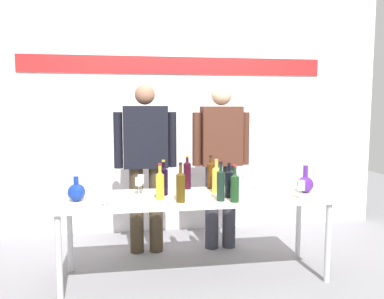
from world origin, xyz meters
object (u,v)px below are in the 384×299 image
object	(u,v)px
wine_bottle_1	(235,187)
wine_glass_left_0	(105,194)
wine_bottle_7	(211,174)
wine_glass_right_2	(257,178)
wine_bottle_0	(181,186)
presenter_left	(146,157)
wine_bottle_4	(229,183)
decanter_blue_right	(305,184)
wine_glass_right_0	(301,186)
presenter_right	(221,156)
wine_glass_right_1	(246,175)
wine_bottle_3	(160,184)
wine_bottle_8	(216,178)
wine_bottle_6	(164,180)
wine_glass_left_2	(139,182)
wine_bottle_5	(187,174)
wine_glass_left_1	(141,180)
wine_bottle_2	(221,184)
decanter_blue_left	(76,192)
display_table	(195,202)

from	to	relation	value
wine_bottle_1	wine_glass_left_0	bearing A→B (deg)	-179.75
wine_bottle_7	wine_glass_right_2	size ratio (longest dim) A/B	2.00
wine_bottle_0	presenter_left	bearing A→B (deg)	104.99
wine_bottle_0	wine_bottle_4	xyz separation A→B (m)	(0.43, 0.10, -0.01)
decanter_blue_right	wine_glass_right_0	xyz separation A→B (m)	(-0.14, -0.23, 0.03)
presenter_right	wine_glass_right_1	size ratio (longest dim) A/B	11.01
wine_bottle_0	wine_bottle_4	world-z (taller)	wine_bottle_0
wine_bottle_3	wine_glass_right_2	xyz separation A→B (m)	(0.92, 0.26, -0.02)
wine_bottle_1	wine_bottle_8	bearing A→B (deg)	101.21
wine_bottle_7	wine_glass_right_0	world-z (taller)	wine_bottle_7
decanter_blue_right	presenter_left	distance (m)	1.57
presenter_right	wine_glass_left_0	world-z (taller)	presenter_right
wine_bottle_6	wine_glass_left_2	size ratio (longest dim) A/B	2.00
wine_bottle_0	wine_bottle_6	xyz separation A→B (m)	(-0.11, 0.28, -0.00)
wine_bottle_5	wine_glass_right_2	size ratio (longest dim) A/B	2.01
wine_glass_right_0	wine_bottle_7	bearing A→B (deg)	140.30
presenter_right	wine_glass_left_1	size ratio (longest dim) A/B	10.64
presenter_left	wine_bottle_6	world-z (taller)	presenter_left
wine_bottle_2	decanter_blue_right	bearing A→B (deg)	12.64
decanter_blue_right	wine_bottle_8	world-z (taller)	wine_bottle_8
presenter_right	wine_bottle_1	size ratio (longest dim) A/B	5.69
wine_bottle_1	wine_bottle_2	size ratio (longest dim) A/B	0.94
wine_bottle_8	wine_glass_right_2	size ratio (longest dim) A/B	1.93
wine_glass_right_0	wine_glass_right_1	bearing A→B (deg)	119.12
presenter_right	wine_glass_right_2	xyz separation A→B (m)	(0.22, -0.52, -0.15)
wine_bottle_0	wine_glass_left_2	world-z (taller)	wine_bottle_0
decanter_blue_left	wine_bottle_6	xyz separation A→B (m)	(0.72, 0.10, 0.06)
wine_bottle_6	wine_bottle_4	bearing A→B (deg)	-18.37
decanter_blue_left	wine_glass_right_2	bearing A→B (deg)	7.10
wine_bottle_4	presenter_right	bearing A→B (deg)	81.52
wine_bottle_3	wine_glass_left_0	size ratio (longest dim) A/B	2.11
wine_bottle_7	wine_glass_left_1	size ratio (longest dim) A/B	1.93
wine_bottle_6	presenter_right	bearing A→B (deg)	43.09
wine_bottle_4	decanter_blue_right	bearing A→B (deg)	5.98
wine_glass_right_2	wine_bottle_5	bearing A→B (deg)	168.62
decanter_blue_left	wine_bottle_4	distance (m)	1.26
decanter_blue_right	decanter_blue_left	bearing A→B (deg)	180.00
wine_bottle_1	wine_bottle_2	distance (m)	0.12
wine_bottle_4	wine_bottle_6	world-z (taller)	wine_bottle_6
wine_bottle_0	wine_bottle_5	size ratio (longest dim) A/B	1.03
decanter_blue_right	wine_glass_right_0	world-z (taller)	decanter_blue_right
presenter_left	wine_bottle_3	world-z (taller)	presenter_left
wine_bottle_0	presenter_right	bearing A→B (deg)	58.65
wine_glass_left_0	wine_glass_left_1	xyz separation A→B (m)	(0.29, 0.48, 0.02)
wine_glass_left_2	wine_bottle_8	bearing A→B (deg)	-2.29
display_table	presenter_right	bearing A→B (deg)	59.81
wine_glass_left_0	wine_glass_left_1	bearing A→B (deg)	58.83
display_table	wine_bottle_5	distance (m)	0.35
wine_bottle_0	wine_bottle_6	bearing A→B (deg)	111.98
wine_bottle_3	presenter_right	bearing A→B (deg)	47.82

